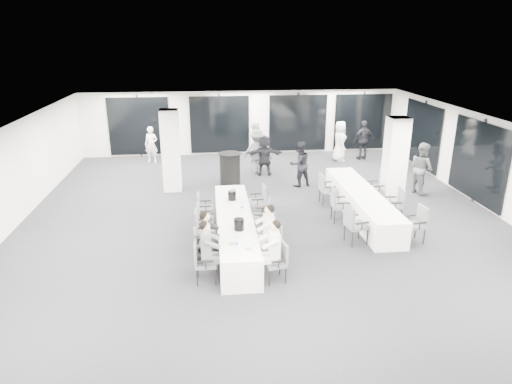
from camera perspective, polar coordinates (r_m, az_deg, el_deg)
room at (r=13.95m, az=4.08°, el=3.43°), size 14.04×16.04×2.84m
column_left at (r=15.81m, az=-10.59°, el=5.10°), size 0.60×0.60×2.80m
column_right at (r=14.78m, az=16.94°, el=3.59°), size 0.60×0.60×2.80m
banquet_table_main at (r=11.85m, az=-2.65°, el=-4.70°), size 0.90×5.00×0.75m
banquet_table_side at (r=13.98m, az=13.01°, el=-1.36°), size 0.90×5.00×0.75m
cocktail_table at (r=16.38m, az=-3.27°, el=2.94°), size 0.83×0.83×1.15m
chair_main_left_near at (r=10.07m, az=-6.76°, el=-8.40°), size 0.47×0.53×0.93m
chair_main_left_second at (r=10.54m, az=-6.78°, el=-6.89°), size 0.52×0.58×0.99m
chair_main_left_mid at (r=11.56m, az=-6.76°, el=-4.35°), size 0.53×0.59×1.01m
chair_main_left_fourth at (r=12.40m, az=-6.66°, el=-3.11°), size 0.44×0.49×0.86m
chair_main_left_far at (r=13.16m, az=-6.65°, el=-1.74°), size 0.45×0.50×0.87m
chair_main_right_near at (r=10.08m, az=2.80°, el=-8.40°), size 0.53×0.56×0.89m
chair_main_right_second at (r=10.90m, az=2.07°, el=-6.01°), size 0.58×0.60×0.94m
chair_main_right_mid at (r=11.54m, az=1.58°, el=-4.67°), size 0.47×0.52×0.88m
chair_main_right_fourth at (r=12.37m, az=1.03°, el=-2.79°), size 0.56×0.60×0.95m
chair_main_right_far at (r=13.46m, az=0.43°, el=-0.87°), size 0.49×0.55×0.97m
chair_side_left_near at (r=12.00m, az=12.11°, el=-3.75°), size 0.60×0.64×1.02m
chair_side_left_mid at (r=13.30m, az=10.21°, el=-1.33°), size 0.53×0.58×1.00m
chair_side_left_far at (r=14.62m, az=8.68°, el=0.62°), size 0.51×0.57×0.98m
chair_side_right_near at (r=12.56m, az=19.49°, el=-3.53°), size 0.54×0.59×0.97m
chair_side_right_mid at (r=13.75m, az=17.07°, el=-1.27°), size 0.53×0.58×0.98m
chair_side_right_far at (r=15.00m, az=15.02°, el=0.75°), size 0.57×0.62×1.03m
seated_guest_a at (r=9.94m, az=-5.87°, el=-6.93°), size 0.50×0.38×1.44m
seated_guest_b at (r=10.43m, az=-5.90°, el=-5.61°), size 0.50×0.38×1.44m
seated_guest_c at (r=9.91m, az=1.93°, el=-6.92°), size 0.50×0.38×1.44m
seated_guest_d at (r=10.74m, az=1.25°, el=-4.76°), size 0.50×0.38×1.44m
standing_guest_a at (r=18.02m, az=0.10°, el=6.10°), size 0.93×0.99×2.15m
standing_guest_b at (r=16.14m, az=5.50°, el=3.86°), size 1.01×0.78×1.84m
standing_guest_c at (r=17.60m, az=0.15°, el=5.45°), size 1.39×0.95×1.95m
standing_guest_d at (r=20.13m, az=13.31°, el=6.63°), size 1.23×0.86×1.91m
standing_guest_e at (r=19.69m, az=10.44°, el=6.58°), size 0.59×0.94×1.92m
standing_guest_f at (r=17.37m, az=1.08°, el=4.92°), size 1.64×0.70×1.75m
standing_guest_g at (r=19.67m, az=-12.97°, el=6.07°), size 0.73×0.64×1.71m
standing_guest_h at (r=16.34m, az=20.04°, el=3.22°), size 0.80×1.07×1.98m
ice_bucket_near at (r=10.85m, az=-2.15°, el=-4.06°), size 0.25×0.25×0.28m
ice_bucket_far at (r=12.78m, az=-3.02°, el=-0.43°), size 0.23×0.23×0.27m
water_bottle_a at (r=10.04m, az=-2.40°, el=-6.28°), size 0.07×0.07×0.22m
water_bottle_b at (r=12.06m, az=-1.78°, el=-1.77°), size 0.07×0.07×0.22m
water_bottle_c at (r=13.44m, az=-2.76°, el=0.44°), size 0.07×0.07×0.21m
plate_a at (r=10.19m, az=-3.05°, el=-6.49°), size 0.20×0.20×0.03m
plate_b at (r=9.96m, az=-0.97°, el=-7.11°), size 0.21×0.21×0.03m
plate_c at (r=11.14m, az=-2.16°, el=-4.13°), size 0.19×0.19×0.03m
wine_glass at (r=9.76m, az=-0.23°, el=-6.76°), size 0.08×0.08×0.20m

